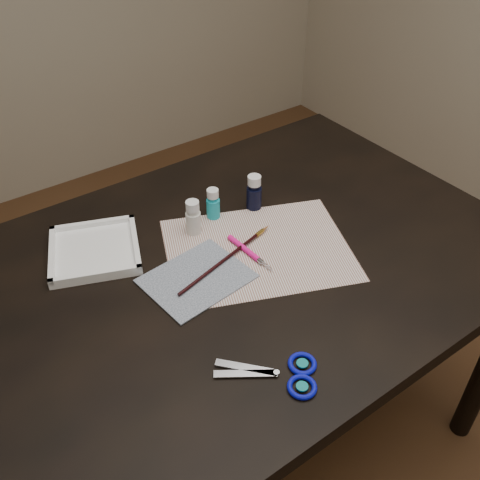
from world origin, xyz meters
TOP-DOWN VIEW (x-y plane):
  - ground at (0.00, 0.00)m, footprint 3.50×3.50m
  - table at (0.00, 0.00)m, footprint 1.30×0.90m
  - paper at (0.05, -0.00)m, footprint 0.51×0.46m
  - canvas at (-0.12, -0.01)m, footprint 0.23×0.20m
  - paint_bottle_white at (-0.04, 0.14)m, footprint 0.05×0.05m
  - paint_bottle_cyan at (0.04, 0.16)m, footprint 0.04×0.04m
  - paint_bottle_navy at (0.14, 0.14)m, footprint 0.05×0.05m
  - paintbrush at (-0.03, 0.01)m, footprint 0.31×0.09m
  - craft_knife at (0.02, -0.01)m, footprint 0.02×0.16m
  - scissors at (-0.16, -0.30)m, footprint 0.23×0.21m
  - palette_tray at (-0.27, 0.20)m, footprint 0.26×0.26m

SIDE VIEW (x-z plane):
  - ground at x=0.00m, z-range -0.02..0.00m
  - table at x=0.00m, z-range 0.00..0.75m
  - paper at x=0.05m, z-range 0.75..0.75m
  - canvas at x=-0.12m, z-range 0.75..0.75m
  - scissors at x=-0.16m, z-range 0.75..0.76m
  - craft_knife at x=0.02m, z-range 0.75..0.76m
  - paintbrush at x=-0.03m, z-range 0.75..0.76m
  - palette_tray at x=-0.27m, z-range 0.75..0.77m
  - paint_bottle_cyan at x=0.04m, z-range 0.75..0.83m
  - paint_bottle_white at x=-0.04m, z-range 0.75..0.84m
  - paint_bottle_navy at x=0.14m, z-range 0.75..0.84m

